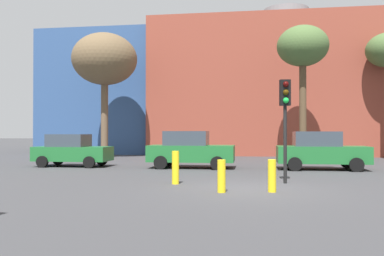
{
  "coord_description": "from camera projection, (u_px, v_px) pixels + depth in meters",
  "views": [
    {
      "loc": [
        0.15,
        -12.92,
        1.76
      ],
      "look_at": [
        -2.75,
        6.87,
        1.98
      ],
      "focal_mm": 38.11,
      "sensor_mm": 36.0,
      "label": 1
    }
  ],
  "objects": [
    {
      "name": "parked_car_2",
      "position": [
        320.0,
        151.0,
        19.32
      ],
      "size": [
        4.18,
        2.05,
        1.81
      ],
      "color": "#1E662D",
      "rests_on": "ground_plane"
    },
    {
      "name": "building_backdrop",
      "position": [
        286.0,
        93.0,
        36.41
      ],
      "size": [
        41.43,
        13.96,
        12.75
      ],
      "color": "brown",
      "rests_on": "ground_plane"
    },
    {
      "name": "parked_car_1",
      "position": [
        190.0,
        150.0,
        20.23
      ],
      "size": [
        4.23,
        2.07,
        1.83
      ],
      "color": "#1E662D",
      "rests_on": "ground_plane"
    },
    {
      "name": "traffic_light_island",
      "position": [
        285.0,
        107.0,
        14.12
      ],
      "size": [
        0.39,
        0.38,
        3.6
      ],
      "rotation": [
        0.0,
        0.0,
        -1.44
      ],
      "color": "black",
      "rests_on": "ground_plane"
    },
    {
      "name": "bollard_yellow_0",
      "position": [
        221.0,
        176.0,
        11.96
      ],
      "size": [
        0.24,
        0.24,
        0.96
      ],
      "primitive_type": "cylinder",
      "color": "yellow",
      "rests_on": "ground_plane"
    },
    {
      "name": "bare_tree_1",
      "position": [
        105.0,
        60.0,
        28.34
      ],
      "size": [
        4.51,
        4.51,
        8.68
      ],
      "color": "brown",
      "rests_on": "ground_plane"
    },
    {
      "name": "bollard_yellow_2",
      "position": [
        272.0,
        176.0,
        12.03
      ],
      "size": [
        0.24,
        0.24,
        0.96
      ],
      "primitive_type": "cylinder",
      "color": "yellow",
      "rests_on": "ground_plane"
    },
    {
      "name": "bollard_yellow_1",
      "position": [
        175.0,
        168.0,
        13.9
      ],
      "size": [
        0.24,
        0.24,
        1.13
      ],
      "primitive_type": "cylinder",
      "color": "yellow",
      "rests_on": "ground_plane"
    },
    {
      "name": "bare_tree_2",
      "position": [
        303.0,
        49.0,
        25.66
      ],
      "size": [
        3.22,
        3.22,
        8.51
      ],
      "color": "brown",
      "rests_on": "ground_plane"
    },
    {
      "name": "ground_plane",
      "position": [
        247.0,
        189.0,
        12.79
      ],
      "size": [
        200.0,
        200.0,
        0.0
      ],
      "primitive_type": "plane",
      "color": "#38383A"
    },
    {
      "name": "parked_car_0",
      "position": [
        72.0,
        150.0,
        21.13
      ],
      "size": [
        3.86,
        1.9,
        1.67
      ],
      "color": "#1E662D",
      "rests_on": "ground_plane"
    }
  ]
}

